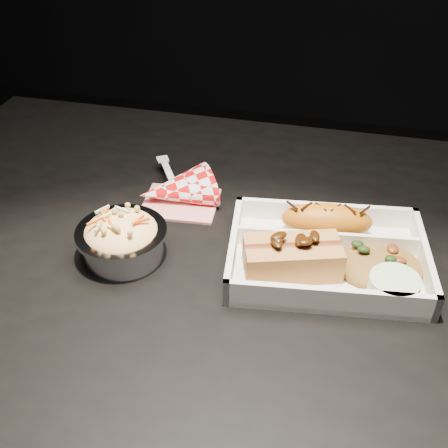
{
  "coord_description": "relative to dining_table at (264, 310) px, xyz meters",
  "views": [
    {
      "loc": [
        0.07,
        -0.56,
        1.23
      ],
      "look_at": [
        -0.06,
        -0.01,
        0.81
      ],
      "focal_mm": 45.0,
      "sensor_mm": 36.0,
      "label": 1
    }
  ],
  "objects": [
    {
      "name": "dining_table",
      "position": [
        0.0,
        0.0,
        0.0
      ],
      "size": [
        1.2,
        0.8,
        0.75
      ],
      "color": "black",
      "rests_on": "ground"
    },
    {
      "name": "fried_rice_mound",
      "position": [
        0.14,
        0.01,
        0.11
      ],
      "size": [
        0.12,
        0.1,
        0.03
      ],
      "primitive_type": "ellipsoid",
      "rotation": [
        0.0,
        0.0,
        0.12
      ],
      "color": "olive",
      "rests_on": "food_tray"
    },
    {
      "name": "food_tray",
      "position": [
        0.08,
        0.01,
        0.1
      ],
      "size": [
        0.27,
        0.21,
        0.04
      ],
      "rotation": [
        0.0,
        0.0,
        0.12
      ],
      "color": "silver",
      "rests_on": "dining_table"
    },
    {
      "name": "foil_coleslaw_cup",
      "position": [
        -0.19,
        -0.03,
        0.12
      ],
      "size": [
        0.12,
        0.12,
        0.07
      ],
      "color": "silver",
      "rests_on": "dining_table"
    },
    {
      "name": "napkin_fork",
      "position": [
        -0.16,
        0.11,
        0.11
      ],
      "size": [
        0.15,
        0.16,
        0.1
      ],
      "rotation": [
        0.0,
        0.0,
        -1.04
      ],
      "color": "red",
      "rests_on": "dining_table"
    },
    {
      "name": "hotdog",
      "position": [
        0.03,
        -0.02,
        0.12
      ],
      "size": [
        0.13,
        0.09,
        0.06
      ],
      "rotation": [
        0.0,
        0.0,
        0.3
      ],
      "color": "#BA7C3F",
      "rests_on": "food_tray"
    },
    {
      "name": "cupcake_liner",
      "position": [
        0.16,
        -0.04,
        0.11
      ],
      "size": [
        0.06,
        0.06,
        0.03
      ],
      "primitive_type": "cylinder",
      "color": "beige",
      "rests_on": "food_tray"
    },
    {
      "name": "fried_pastry",
      "position": [
        0.07,
        0.07,
        0.12
      ],
      "size": [
        0.13,
        0.06,
        0.05
      ],
      "primitive_type": "ellipsoid",
      "rotation": [
        0.0,
        0.0,
        0.12
      ],
      "color": "#C56A13",
      "rests_on": "food_tray"
    }
  ]
}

